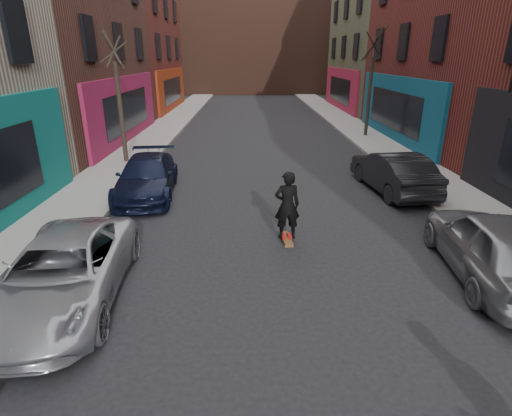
{
  "coord_description": "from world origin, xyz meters",
  "views": [
    {
      "loc": [
        -0.74,
        0.49,
        4.51
      ],
      "look_at": [
        -0.59,
        8.11,
        1.6
      ],
      "focal_mm": 28.0,
      "sensor_mm": 36.0,
      "label": 1
    }
  ],
  "objects_px": {
    "tree_right_far": "(371,75)",
    "skateboarder": "(287,205)",
    "tree_left_far": "(118,85)",
    "parked_right_end": "(393,172)",
    "parked_left_far": "(64,272)",
    "parked_right_far": "(495,246)",
    "parked_left_end": "(147,177)",
    "skateboard": "(286,239)"
  },
  "relations": [
    {
      "from": "tree_right_far",
      "to": "skateboarder",
      "type": "bearing_deg",
      "value": -112.93
    },
    {
      "from": "tree_left_far",
      "to": "parked_right_end",
      "type": "xyz_separation_m",
      "value": [
        10.53,
        -4.08,
        -2.67
      ]
    },
    {
      "from": "tree_right_far",
      "to": "parked_left_far",
      "type": "height_order",
      "value": "tree_right_far"
    },
    {
      "from": "parked_left_far",
      "to": "parked_right_far",
      "type": "bearing_deg",
      "value": 0.41
    },
    {
      "from": "skateboarder",
      "to": "parked_right_end",
      "type": "bearing_deg",
      "value": -141.64
    },
    {
      "from": "parked_right_far",
      "to": "parked_right_end",
      "type": "distance_m",
      "value": 5.94
    },
    {
      "from": "tree_left_far",
      "to": "parked_right_end",
      "type": "height_order",
      "value": "tree_left_far"
    },
    {
      "from": "tree_left_far",
      "to": "parked_left_end",
      "type": "xyz_separation_m",
      "value": [
        1.98,
        -4.36,
        -2.72
      ]
    },
    {
      "from": "parked_right_end",
      "to": "parked_left_far",
      "type": "bearing_deg",
      "value": 30.97
    },
    {
      "from": "parked_right_end",
      "to": "skateboard",
      "type": "bearing_deg",
      "value": 37.84
    },
    {
      "from": "parked_right_far",
      "to": "tree_right_far",
      "type": "bearing_deg",
      "value": -89.98
    },
    {
      "from": "tree_left_far",
      "to": "tree_right_far",
      "type": "bearing_deg",
      "value": 25.82
    },
    {
      "from": "skateboard",
      "to": "tree_right_far",
      "type": "bearing_deg",
      "value": 60.91
    },
    {
      "from": "tree_left_far",
      "to": "parked_left_far",
      "type": "xyz_separation_m",
      "value": [
        1.9,
        -10.74,
        -2.74
      ]
    },
    {
      "from": "tree_right_far",
      "to": "skateboarder",
      "type": "distance_m",
      "value": 15.53
    },
    {
      "from": "parked_right_end",
      "to": "skateboarder",
      "type": "height_order",
      "value": "skateboarder"
    },
    {
      "from": "tree_left_far",
      "to": "skateboarder",
      "type": "relative_size",
      "value": 3.65
    },
    {
      "from": "parked_left_end",
      "to": "skateboard",
      "type": "distance_m",
      "value": 5.85
    },
    {
      "from": "skateboarder",
      "to": "tree_left_far",
      "type": "bearing_deg",
      "value": -57.78
    },
    {
      "from": "tree_right_far",
      "to": "parked_right_end",
      "type": "xyz_separation_m",
      "value": [
        -1.87,
        -10.08,
        -2.82
      ]
    },
    {
      "from": "tree_left_far",
      "to": "parked_left_end",
      "type": "bearing_deg",
      "value": -65.51
    },
    {
      "from": "tree_left_far",
      "to": "skateboard",
      "type": "height_order",
      "value": "tree_left_far"
    },
    {
      "from": "tree_left_far",
      "to": "parked_right_far",
      "type": "height_order",
      "value": "tree_left_far"
    },
    {
      "from": "tree_right_far",
      "to": "parked_right_far",
      "type": "relative_size",
      "value": 1.53
    },
    {
      "from": "parked_left_far",
      "to": "parked_left_end",
      "type": "bearing_deg",
      "value": 84.92
    },
    {
      "from": "parked_right_far",
      "to": "skateboard",
      "type": "height_order",
      "value": "parked_right_far"
    },
    {
      "from": "tree_left_far",
      "to": "skateboarder",
      "type": "xyz_separation_m",
      "value": [
        6.43,
        -8.11,
        -2.39
      ]
    },
    {
      "from": "tree_right_far",
      "to": "skateboard",
      "type": "height_order",
      "value": "tree_right_far"
    },
    {
      "from": "parked_left_far",
      "to": "skateboard",
      "type": "xyz_separation_m",
      "value": [
        4.53,
        2.63,
        -0.59
      ]
    },
    {
      "from": "tree_right_far",
      "to": "skateboard",
      "type": "distance_m",
      "value": 15.72
    },
    {
      "from": "parked_right_end",
      "to": "skateboard",
      "type": "distance_m",
      "value": 5.79
    },
    {
      "from": "parked_right_end",
      "to": "tree_right_far",
      "type": "bearing_deg",
      "value": -107.18
    },
    {
      "from": "tree_left_far",
      "to": "parked_right_far",
      "type": "relative_size",
      "value": 1.46
    },
    {
      "from": "parked_left_end",
      "to": "parked_right_end",
      "type": "distance_m",
      "value": 8.55
    },
    {
      "from": "tree_right_far",
      "to": "parked_right_far",
      "type": "bearing_deg",
      "value": -96.18
    },
    {
      "from": "parked_right_far",
      "to": "skateboard",
      "type": "relative_size",
      "value": 5.55
    },
    {
      "from": "parked_left_end",
      "to": "parked_right_far",
      "type": "bearing_deg",
      "value": -38.14
    },
    {
      "from": "tree_left_far",
      "to": "tree_right_far",
      "type": "xyz_separation_m",
      "value": [
        12.4,
        6.0,
        0.15
      ]
    },
    {
      "from": "parked_left_far",
      "to": "skateboarder",
      "type": "xyz_separation_m",
      "value": [
        4.53,
        2.63,
        0.35
      ]
    },
    {
      "from": "tree_right_far",
      "to": "parked_right_end",
      "type": "distance_m",
      "value": 10.63
    },
    {
      "from": "parked_left_far",
      "to": "tree_right_far",
      "type": "bearing_deg",
      "value": 53.58
    },
    {
      "from": "tree_right_far",
      "to": "tree_left_far",
      "type": "bearing_deg",
      "value": -154.18
    }
  ]
}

